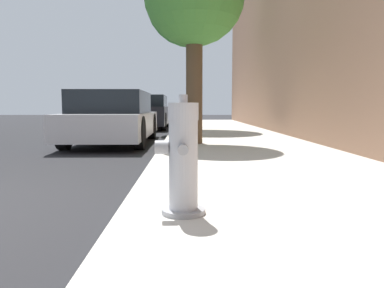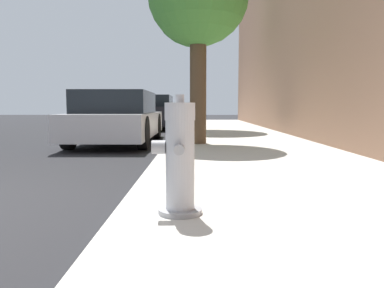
# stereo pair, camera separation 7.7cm
# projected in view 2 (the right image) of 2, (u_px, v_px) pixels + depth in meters

# --- Properties ---
(sidewalk_slab) EXTENTS (3.28, 40.00, 0.12)m
(sidewalk_slab) POSITION_uv_depth(u_px,v_px,m) (328.00, 214.00, 2.91)
(sidewalk_slab) COLOR beige
(sidewalk_slab) RESTS_ON ground_plane
(fire_hydrant) EXTENTS (0.36, 0.37, 0.86)m
(fire_hydrant) POSITION_uv_depth(u_px,v_px,m) (180.00, 160.00, 2.69)
(fire_hydrant) COLOR #97979C
(fire_hydrant) RESTS_ON sidewalk_slab
(parked_car_near) EXTENTS (1.77, 4.42, 1.26)m
(parked_car_near) POSITION_uv_depth(u_px,v_px,m) (118.00, 118.00, 9.07)
(parked_car_near) COLOR #B7B7BC
(parked_car_near) RESTS_ON ground_plane
(parked_car_mid) EXTENTS (1.76, 4.45, 1.36)m
(parked_car_mid) POSITION_uv_depth(u_px,v_px,m) (152.00, 112.00, 15.40)
(parked_car_mid) COLOR black
(parked_car_mid) RESTS_ON ground_plane
(street_tree_far) EXTENTS (2.99, 2.99, 5.83)m
(street_tree_far) POSITION_uv_depth(u_px,v_px,m) (195.00, 3.00, 12.77)
(street_tree_far) COLOR brown
(street_tree_far) RESTS_ON sidewalk_slab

